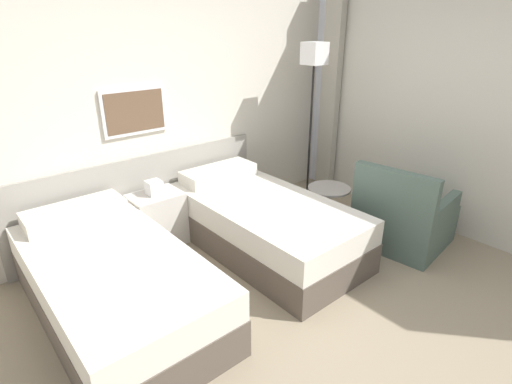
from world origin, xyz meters
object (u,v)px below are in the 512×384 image
at_px(nightstand, 158,218).
at_px(armchair, 403,219).
at_px(side_table, 328,201).
at_px(bed_near_door, 114,283).
at_px(bed_near_window, 263,223).
at_px(floor_lamp, 313,73).

height_order(nightstand, armchair, armchair).
xyz_separation_m(side_table, armchair, (0.36, -0.68, -0.08)).
xyz_separation_m(nightstand, armchair, (1.90, -1.60, -0.02)).
xyz_separation_m(bed_near_door, nightstand, (0.76, 0.76, 0.01)).
xyz_separation_m(bed_near_window, floor_lamp, (1.11, 0.44, 1.32)).
relative_size(bed_near_door, armchair, 2.21).
bearing_deg(floor_lamp, nightstand, 170.25).
height_order(bed_near_window, nightstand, nightstand).
bearing_deg(bed_near_window, armchair, -36.67).
relative_size(bed_near_door, nightstand, 2.88).
height_order(nightstand, side_table, nightstand).
bearing_deg(nightstand, bed_near_door, -135.12).
bearing_deg(floor_lamp, bed_near_door, -170.59).
bearing_deg(floor_lamp, bed_near_window, -158.56).
bearing_deg(bed_near_door, nightstand, 44.88).
xyz_separation_m(bed_near_door, floor_lamp, (2.63, 0.44, 1.32)).
bearing_deg(bed_near_door, bed_near_window, 0.00).
bearing_deg(bed_near_door, armchair, -17.67).
distance_m(bed_near_window, floor_lamp, 1.78).
distance_m(side_table, armchair, 0.77).
relative_size(bed_near_door, floor_lamp, 1.04).
distance_m(bed_near_door, side_table, 2.31).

